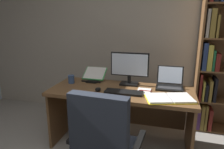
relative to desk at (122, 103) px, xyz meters
The scene contains 11 objects.
wall_back 1.27m from the desk, 92.00° to the left, with size 5.68×0.12×2.90m, color #A89E8E.
desk is the anchor object (origin of this frame).
monitor 0.43m from the desk, 69.11° to the left, with size 0.47×0.16×0.40m.
laptop 0.61m from the desk, 15.41° to the left, with size 0.31×0.31×0.24m.
keyboard 0.29m from the desk, 73.87° to the right, with size 0.42×0.15×0.02m, color black.
computer_mouse 0.38m from the desk, 142.46° to the right, with size 0.06×0.10×0.04m, color black.
reading_stand_with_book 0.55m from the desk, 154.29° to the left, with size 0.29×0.28×0.15m.
open_binder 0.63m from the desk, 23.69° to the right, with size 0.54×0.41×0.02m.
notepad 0.34m from the desk, 16.24° to the right, with size 0.15×0.21×0.01m, color silver.
pen 0.36m from the desk, 15.15° to the right, with size 0.01×0.01×0.14m, color maroon.
coffee_mug 0.71m from the desk, behind, with size 0.08×0.08×0.10m, color #334C7A.
Camera 1 is at (0.53, -0.83, 1.53)m, focal length 33.82 mm.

